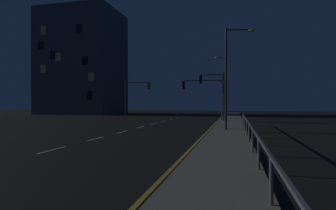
% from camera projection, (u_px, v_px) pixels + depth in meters
% --- Properties ---
extents(ground_plane, '(112.00, 112.00, 0.00)m').
position_uv_depth(ground_plane, '(125.00, 131.00, 20.72)').
color(ground_plane, black).
rests_on(ground_plane, ground).
extents(sidewalk_right, '(2.63, 77.00, 0.14)m').
position_uv_depth(sidewalk_right, '(228.00, 133.00, 18.88)').
color(sidewalk_right, gray).
rests_on(sidewalk_right, ground).
extents(lane_markings_center, '(0.14, 50.00, 0.01)m').
position_uv_depth(lane_markings_center, '(141.00, 127.00, 24.12)').
color(lane_markings_center, silver).
rests_on(lane_markings_center, ground).
extents(lane_edge_line, '(0.14, 53.00, 0.01)m').
position_uv_depth(lane_edge_line, '(212.00, 127.00, 24.11)').
color(lane_edge_line, gold).
rests_on(lane_edge_line, ground).
extents(traffic_light_mid_left, '(2.89, 0.39, 5.48)m').
position_uv_depth(traffic_light_mid_left, '(213.00, 87.00, 31.00)').
color(traffic_light_mid_left, '#38383D').
rests_on(traffic_light_mid_left, sidewalk_right).
extents(traffic_light_far_center, '(3.76, 0.40, 5.27)m').
position_uv_depth(traffic_light_far_center, '(136.00, 92.00, 38.32)').
color(traffic_light_far_center, '#2D3033').
rests_on(traffic_light_far_center, ground).
extents(traffic_light_mid_right, '(4.73, 0.90, 4.89)m').
position_uv_depth(traffic_light_mid_right, '(203.00, 90.00, 32.13)').
color(traffic_light_mid_right, '#4C4C51').
rests_on(traffic_light_mid_right, sidewalk_right).
extents(street_lamp_corner, '(2.20, 0.54, 7.71)m').
position_uv_depth(street_lamp_corner, '(230.00, 69.00, 20.69)').
color(street_lamp_corner, '#2D3033').
rests_on(street_lamp_corner, sidewalk_right).
extents(street_lamp_across_street, '(1.36, 1.49, 8.12)m').
position_uv_depth(street_lamp_across_street, '(223.00, 82.00, 36.13)').
color(street_lamp_across_street, '#38383D').
rests_on(street_lamp_across_street, sidewalk_right).
extents(barrier_fence, '(0.09, 26.70, 0.98)m').
position_uv_depth(barrier_fence, '(251.00, 131.00, 12.58)').
color(barrier_fence, '#59595E').
rests_on(barrier_fence, sidewalk_right).
extents(building_distant, '(14.40, 11.47, 20.06)m').
position_uv_depth(building_distant, '(83.00, 63.00, 53.98)').
color(building_distant, '#4C515B').
rests_on(building_distant, ground).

